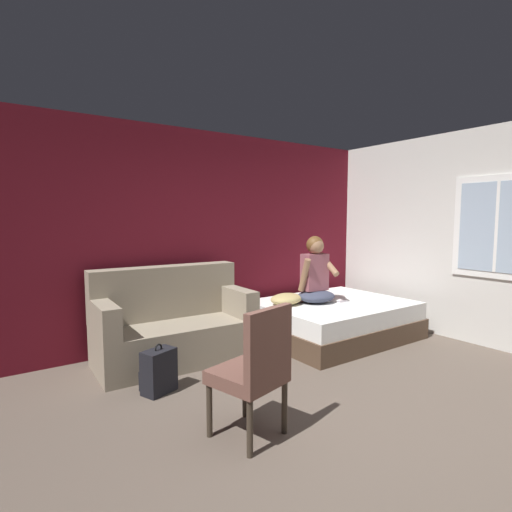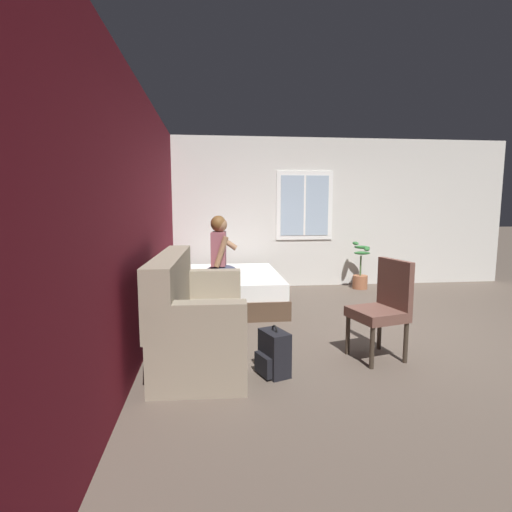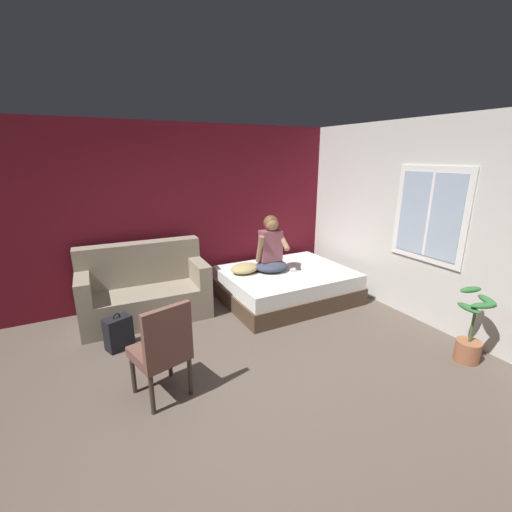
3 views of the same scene
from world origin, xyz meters
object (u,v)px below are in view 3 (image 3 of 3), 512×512
(side_chair, at_px, (162,348))
(throw_pillow, at_px, (245,268))
(cell_phone, at_px, (295,271))
(bed, at_px, (286,285))
(potted_plant, at_px, (470,337))
(couch, at_px, (145,290))
(person_seated, at_px, (271,249))
(backpack, at_px, (118,333))

(side_chair, relative_size, throw_pillow, 2.04)
(throw_pillow, distance_m, cell_phone, 0.79)
(bed, bearing_deg, throw_pillow, 160.03)
(throw_pillow, distance_m, potted_plant, 3.04)
(side_chair, bearing_deg, potted_plant, -17.32)
(couch, distance_m, cell_phone, 2.26)
(cell_phone, bearing_deg, person_seated, 64.28)
(person_seated, bearing_deg, side_chair, -142.97)
(potted_plant, bearing_deg, side_chair, 162.68)
(person_seated, bearing_deg, potted_plant, -66.77)
(throw_pillow, xyz_separation_m, cell_phone, (0.72, -0.31, -0.07))
(couch, bearing_deg, cell_phone, -12.85)
(backpack, height_order, cell_phone, cell_phone)
(bed, distance_m, couch, 2.15)
(bed, relative_size, backpack, 4.30)
(throw_pillow, relative_size, cell_phone, 3.33)
(person_seated, bearing_deg, throw_pillow, 164.92)
(person_seated, xyz_separation_m, backpack, (-2.34, -0.42, -0.64))
(side_chair, bearing_deg, cell_phone, 29.61)
(couch, relative_size, backpack, 3.78)
(side_chair, relative_size, person_seated, 1.12)
(side_chair, xyz_separation_m, backpack, (-0.28, 1.14, -0.34))
(backpack, xyz_separation_m, potted_plant, (3.43, -2.12, 0.11))
(bed, relative_size, potted_plant, 2.32)
(cell_phone, bearing_deg, bed, 55.92)
(couch, xyz_separation_m, cell_phone, (2.20, -0.50, 0.09))
(backpack, relative_size, throw_pillow, 0.95)
(bed, bearing_deg, person_seated, 151.92)
(person_seated, bearing_deg, backpack, -169.94)
(bed, bearing_deg, side_chair, -147.84)
(person_seated, distance_m, cell_phone, 0.52)
(person_seated, relative_size, potted_plant, 1.03)
(backpack, distance_m, throw_pillow, 2.04)
(throw_pillow, height_order, cell_phone, throw_pillow)
(couch, bearing_deg, bed, -11.26)
(couch, height_order, person_seated, person_seated)
(bed, bearing_deg, couch, 168.74)
(backpack, xyz_separation_m, cell_phone, (2.66, 0.21, 0.29))
(bed, relative_size, throw_pillow, 4.10)
(bed, height_order, person_seated, person_seated)
(bed, relative_size, cell_phone, 13.67)
(throw_pillow, bearing_deg, side_chair, -134.90)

